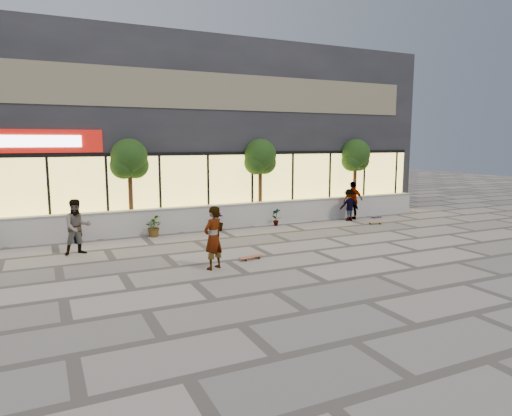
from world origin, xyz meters
name	(u,v)px	position (x,y,z in m)	size (l,w,h in m)	color
ground	(297,268)	(0.00, 0.00, 0.00)	(80.00, 80.00, 0.00)	#A79C91
planter_wall	(216,217)	(0.00, 7.00, 0.52)	(22.00, 0.42, 1.04)	beige
retail_building	(179,133)	(0.00, 12.49, 4.25)	(24.00, 9.17, 8.50)	#25252A
shrub_b	(78,232)	(-5.70, 6.45, 0.41)	(0.45, 0.36, 0.81)	#193711
shrub_c	(153,227)	(-2.90, 6.45, 0.41)	(0.73, 0.63, 0.81)	#193711
shrub_d	(218,221)	(-0.10, 6.45, 0.41)	(0.45, 0.45, 0.81)	#193711
shrub_e	(276,217)	(2.70, 6.45, 0.41)	(0.43, 0.29, 0.81)	#193711
tree_midwest	(129,161)	(-3.50, 7.70, 2.99)	(1.60, 1.50, 3.92)	#4D2A1B
tree_mideast	(260,159)	(2.50, 7.70, 2.99)	(1.60, 1.50, 3.92)	#4D2A1B
tree_east	(355,157)	(8.00, 7.70, 2.99)	(1.60, 1.50, 3.92)	#4D2A1B
skater_center	(213,238)	(-2.32, 0.95, 0.95)	(0.69, 0.45, 1.90)	white
skater_left	(77,227)	(-5.83, 4.62, 0.94)	(0.91, 0.71, 1.88)	tan
skater_right_near	(353,201)	(6.85, 6.30, 0.93)	(1.09, 0.46, 1.87)	white
skater_right_far	(349,205)	(6.50, 6.11, 0.77)	(0.99, 0.57, 1.53)	maroon
skateboard_center	(251,257)	(-0.86, 1.45, 0.09)	(0.88, 0.38, 0.10)	#9B4C32
skateboard_right_near	(375,223)	(7.00, 4.81, 0.07)	(0.75, 0.46, 0.09)	olive
skateboard_right_far	(377,216)	(8.27, 6.20, 0.07)	(0.74, 0.27, 0.09)	#57427A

